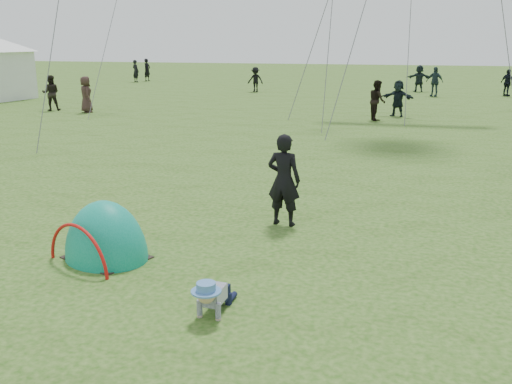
# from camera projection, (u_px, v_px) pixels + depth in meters

# --- Properties ---
(ground) EXTENTS (140.00, 140.00, 0.00)m
(ground) POSITION_uv_depth(u_px,v_px,m) (168.00, 315.00, 7.48)
(ground) COLOR #1E4C0D
(crawling_toddler) EXTENTS (0.56, 0.75, 0.54)m
(crawling_toddler) POSITION_uv_depth(u_px,v_px,m) (212.00, 295.00, 7.43)
(crawling_toddler) COLOR black
(crawling_toddler) RESTS_ON ground
(popup_tent) EXTENTS (1.88, 1.75, 1.94)m
(popup_tent) POSITION_uv_depth(u_px,v_px,m) (107.00, 258.00, 9.41)
(popup_tent) COLOR #018166
(popup_tent) RESTS_ON ground
(standing_adult) EXTENTS (0.71, 0.52, 1.78)m
(standing_adult) POSITION_uv_depth(u_px,v_px,m) (284.00, 180.00, 10.84)
(standing_adult) COLOR black
(standing_adult) RESTS_ON ground
(crowd_person_1) EXTENTS (1.03, 0.95, 1.71)m
(crowd_person_1) POSITION_uv_depth(u_px,v_px,m) (51.00, 93.00, 27.80)
(crowd_person_1) COLOR black
(crowd_person_1) RESTS_ON ground
(crowd_person_2) EXTENTS (1.12, 0.81, 1.76)m
(crowd_person_2) POSITION_uv_depth(u_px,v_px,m) (435.00, 82.00, 34.33)
(crowd_person_2) COLOR #23333B
(crowd_person_2) RESTS_ON ground
(crowd_person_3) EXTENTS (1.08, 0.67, 1.60)m
(crowd_person_3) POSITION_uv_depth(u_px,v_px,m) (255.00, 80.00, 37.18)
(crowd_person_3) COLOR black
(crowd_person_3) RESTS_ON ground
(crowd_person_5) EXTENTS (1.67, 0.87, 1.72)m
(crowd_person_5) POSITION_uv_depth(u_px,v_px,m) (419.00, 78.00, 37.28)
(crowd_person_5) COLOR black
(crowd_person_5) RESTS_ON ground
(crowd_person_6) EXTENTS (0.58, 0.74, 1.78)m
(crowd_person_6) POSITION_uv_depth(u_px,v_px,m) (147.00, 70.00, 46.18)
(crowd_person_6) COLOR black
(crowd_person_6) RESTS_ON ground
(crowd_person_8) EXTENTS (0.92, 0.97, 1.62)m
(crowd_person_8) POSITION_uv_depth(u_px,v_px,m) (508.00, 83.00, 34.51)
(crowd_person_8) COLOR black
(crowd_person_8) RESTS_ON ground
(crowd_person_9) EXTENTS (1.05, 1.26, 1.70)m
(crowd_person_9) POSITION_uv_depth(u_px,v_px,m) (22.00, 83.00, 33.52)
(crowd_person_9) COLOR #303036
(crowd_person_9) RESTS_ON ground
(crowd_person_10) EXTENTS (0.94, 0.99, 1.71)m
(crowd_person_10) POSITION_uv_depth(u_px,v_px,m) (86.00, 94.00, 27.10)
(crowd_person_10) COLOR #372421
(crowd_person_10) RESTS_ON ground
(crowd_person_11) EXTENTS (1.58, 0.93, 1.63)m
(crowd_person_11) POSITION_uv_depth(u_px,v_px,m) (398.00, 98.00, 25.81)
(crowd_person_11) COLOR black
(crowd_person_11) RESTS_ON ground
(crowd_person_12) EXTENTS (0.75, 0.66, 1.72)m
(crowd_person_12) POSITION_uv_depth(u_px,v_px,m) (136.00, 71.00, 45.13)
(crowd_person_12) COLOR black
(crowd_person_12) RESTS_ON ground
(crowd_person_13) EXTENTS (0.86, 0.98, 1.72)m
(crowd_person_13) POSITION_uv_depth(u_px,v_px,m) (377.00, 100.00, 24.56)
(crowd_person_13) COLOR black
(crowd_person_13) RESTS_ON ground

